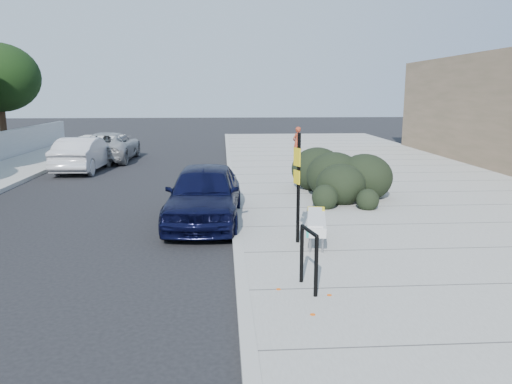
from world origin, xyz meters
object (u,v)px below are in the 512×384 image
wagon_silver (84,154)px  pedestrian (297,143)px  bench (316,222)px  suv_silver (110,146)px  bike_rack (309,253)px  sign_post (298,181)px  sedan_navy (204,194)px

wagon_silver → pedestrian: pedestrian is taller
bench → suv_silver: bearing=127.3°
bike_rack → suv_silver: 19.09m
bench → sign_post: sign_post is taller
bike_rack → pedestrian: (2.30, 16.79, 0.16)m
bench → wagon_silver: (-8.11, 11.72, 0.13)m
bike_rack → pedestrian: size_ratio=0.66×
sedan_navy → bike_rack: bearing=-66.0°
sign_post → wagon_silver: (-7.69, 11.72, -0.78)m
bench → bike_rack: (-0.62, -2.64, 0.16)m
pedestrian → sign_post: bearing=41.0°
sign_post → sedan_navy: size_ratio=0.52×
sign_post → pedestrian: sign_post is taller
bench → bike_rack: 2.72m
bench → pedestrian: size_ratio=1.24×
bike_rack → suv_silver: bearing=100.0°
suv_silver → pedestrian: (9.41, -0.93, 0.22)m
bike_rack → sign_post: bearing=73.8°
bike_rack → sedan_navy: (-1.90, 5.06, 0.01)m
pedestrian → bike_rack: bearing=41.7°
bench → sedan_navy: (-2.52, 2.42, 0.17)m
sign_post → pedestrian: bearing=61.8°
bench → suv_silver: size_ratio=0.38×
sedan_navy → wagon_silver: size_ratio=1.02×
bench → suv_silver: (-7.72, 15.08, 0.11)m
bike_rack → sign_post: sign_post is taller
wagon_silver → suv_silver: 3.39m
bench → sign_post: size_ratio=0.82×
bench → sedan_navy: 3.50m
bike_rack → pedestrian: 16.95m
sign_post → suv_silver: size_ratio=0.46×
bike_rack → suv_silver: size_ratio=0.20×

